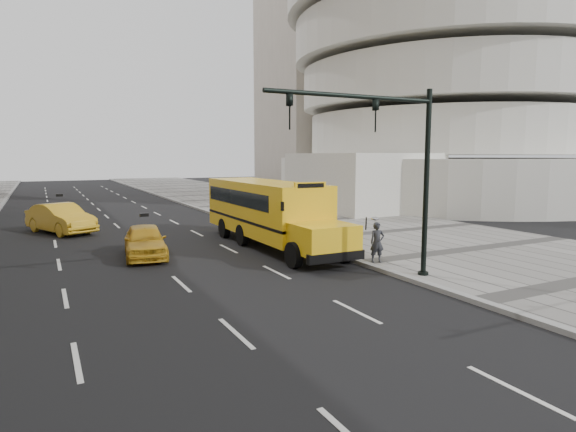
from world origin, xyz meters
name	(u,v)px	position (x,y,z in m)	size (l,w,h in m)	color
ground	(174,254)	(0.00, 0.00, 0.00)	(140.00, 140.00, 0.00)	black
sidewalk_museum	(393,232)	(12.00, 0.00, 0.07)	(12.00, 140.00, 0.15)	gray
curb_museum	(296,241)	(6.00, 0.00, 0.07)	(0.30, 140.00, 0.15)	gray
guggenheim	(413,63)	(29.37, 18.51, 13.58)	(33.20, 42.20, 35.00)	silver
school_bus	(267,208)	(4.50, 0.17, 1.76)	(2.96, 11.56, 3.19)	yellow
taxi_near	(145,241)	(-1.22, -0.13, 0.69)	(1.63, 4.06, 1.38)	gold
taxi_far	(61,218)	(-4.09, 8.51, 0.81)	(1.71, 4.89, 1.61)	gold
pedestrian	(377,242)	(6.37, -5.88, 0.93)	(0.57, 0.37, 1.55)	#26282D
traffic_signal	(394,160)	(5.19, -8.16, 4.09)	(6.18, 0.36, 6.40)	black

